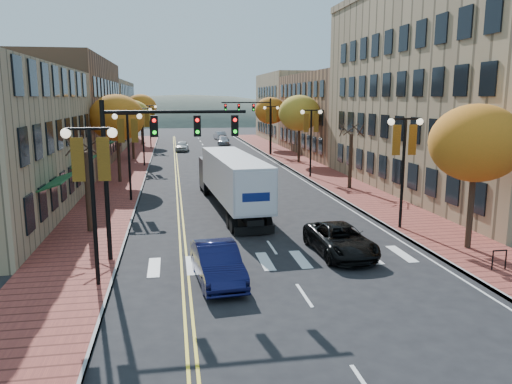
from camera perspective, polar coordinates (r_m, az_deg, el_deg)
name	(u,v)px	position (r m, az deg, el deg)	size (l,w,h in m)	color
ground	(291,276)	(20.45, 4.06, -9.59)	(200.00, 200.00, 0.00)	black
sidewalk_left	(128,168)	(51.79, -14.37, 2.63)	(4.00, 85.00, 0.15)	brown
sidewalk_right	(302,165)	(53.36, 5.29, 3.15)	(4.00, 85.00, 0.15)	brown
building_left_mid	(49,113)	(56.04, -22.60, 8.31)	(12.00, 24.00, 11.00)	brown
building_left_far	(88,113)	(80.62, -18.62, 8.53)	(12.00, 26.00, 9.50)	#9E8966
building_right_near	(484,92)	(41.61, 24.57, 10.36)	(15.00, 28.00, 15.00)	#997F5B
building_right_mid	(357,114)	(64.90, 11.42, 8.70)	(15.00, 24.00, 10.00)	brown
building_right_far	(310,107)	(85.80, 6.15, 9.63)	(15.00, 20.00, 11.00)	#9E8966
tree_left_a	(88,192)	(27.42, -18.66, 0.00)	(0.28, 0.28, 4.20)	#382619
tree_left_b	(117,118)	(42.88, -15.62, 8.16)	(4.48, 4.48, 7.21)	#382619
tree_left_c	(132,116)	(58.82, -14.01, 8.45)	(4.16, 4.16, 6.69)	#382619
tree_left_d	(141,108)	(76.76, -13.02, 9.37)	(4.61, 4.61, 7.42)	#382619
tree_right_a	(476,143)	(24.77, 23.84, 5.11)	(4.16, 4.16, 6.69)	#382619
tree_right_b	(350,161)	(39.36, 10.74, 3.49)	(0.28, 0.28, 4.20)	#382619
tree_right_c	(299,113)	(54.37, 4.98, 8.98)	(4.48, 4.48, 7.21)	#382619
tree_right_d	(271,111)	(69.97, 1.67, 9.27)	(4.35, 4.35, 7.00)	#382619
lamp_left_a	(92,176)	(19.05, -18.26, 1.75)	(1.96, 0.36, 6.05)	black
lamp_left_b	(128,140)	(34.85, -14.40, 5.81)	(1.96, 0.36, 6.05)	black
lamp_left_c	(143,125)	(52.77, -12.81, 7.45)	(1.96, 0.36, 6.05)	black
lamp_left_d	(150,118)	(70.73, -12.03, 8.25)	(1.96, 0.36, 6.05)	black
lamp_right_a	(404,151)	(27.57, 16.55, 4.47)	(1.96, 0.36, 6.05)	black
lamp_right_b	(311,130)	(44.39, 6.31, 7.07)	(1.96, 0.36, 6.05)	black
lamp_right_c	(271,121)	(61.87, 1.74, 8.15)	(1.96, 0.36, 6.05)	black
traffic_mast_near	(151,149)	(21.74, -11.91, 4.78)	(6.10, 0.35, 7.00)	black
traffic_mast_far	(255,116)	(61.48, -0.13, 8.73)	(6.10, 0.34, 7.00)	black
semi_truck	(230,177)	(31.93, -2.93, 1.72)	(3.26, 14.44, 3.58)	black
navy_sedan	(217,263)	(19.69, -4.44, -8.10)	(1.58, 4.54, 1.50)	#0E1038
black_suv	(340,240)	(23.23, 9.61, -5.42)	(2.28, 4.96, 1.38)	black
car_far_white	(182,146)	(67.93, -8.44, 5.22)	(1.61, 4.00, 1.36)	silver
car_far_silver	(224,141)	(76.54, -3.72, 5.88)	(1.73, 4.25, 1.23)	#9E9DA4
car_far_oncoming	(220,136)	(85.68, -4.16, 6.45)	(1.49, 4.29, 1.41)	#A9A8B0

